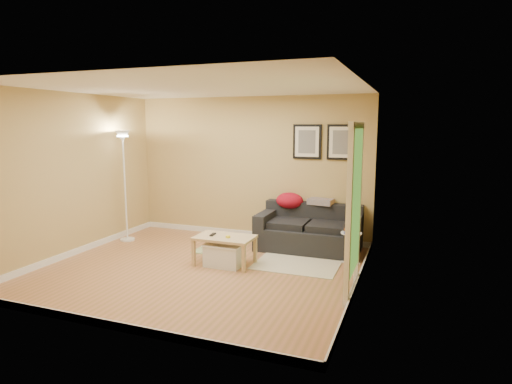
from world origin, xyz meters
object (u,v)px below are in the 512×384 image
(coffee_table, at_px, (225,250))
(storage_bin, at_px, (225,254))
(sofa, at_px, (309,228))
(book_stack, at_px, (351,230))
(side_table, at_px, (351,248))
(floor_lamp, at_px, (125,189))

(coffee_table, relative_size, storage_bin, 1.56)
(sofa, xyz_separation_m, storage_bin, (-0.98, -1.26, -0.20))
(storage_bin, relative_size, book_stack, 2.37)
(coffee_table, relative_size, book_stack, 3.70)
(side_table, distance_m, floor_lamp, 4.08)
(sofa, height_order, coffee_table, sofa)
(side_table, xyz_separation_m, floor_lamp, (-4.02, -0.10, 0.71))
(storage_bin, xyz_separation_m, side_table, (1.76, 0.77, 0.07))
(sofa, distance_m, floor_lamp, 3.35)
(storage_bin, xyz_separation_m, book_stack, (1.75, 0.75, 0.35))
(storage_bin, distance_m, side_table, 1.92)
(sofa, bearing_deg, side_table, -32.21)
(sofa, bearing_deg, storage_bin, -127.79)
(storage_bin, distance_m, floor_lamp, 2.48)
(coffee_table, distance_m, book_stack, 1.93)
(sofa, relative_size, coffee_table, 1.94)
(coffee_table, bearing_deg, book_stack, 4.59)
(floor_lamp, bearing_deg, coffee_table, -15.38)
(coffee_table, bearing_deg, floor_lamp, 147.60)
(sofa, bearing_deg, floor_lamp, -169.62)
(side_table, bearing_deg, storage_bin, -156.28)
(coffee_table, distance_m, storage_bin, 0.07)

